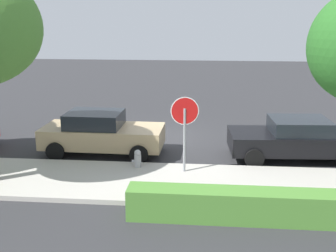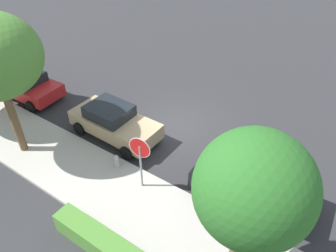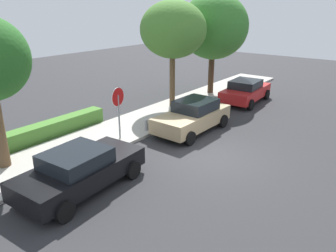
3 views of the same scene
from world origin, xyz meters
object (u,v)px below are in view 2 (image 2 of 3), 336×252
object	(u,v)px
stop_sign	(140,155)
fire_hydrant	(117,162)
parked_car_tan	(114,122)
parked_car_black	(254,185)
parked_car_red	(25,84)
street_tree_near_corner	(253,191)

from	to	relation	value
stop_sign	fire_hydrant	xyz separation A→B (m)	(1.50, -0.25, -1.37)
parked_car_tan	parked_car_black	distance (m)	6.79
stop_sign	parked_car_red	world-z (taller)	stop_sign
fire_hydrant	parked_car_tan	bearing A→B (deg)	-46.10
parked_car_tan	fire_hydrant	bearing A→B (deg)	133.90
parked_car_black	fire_hydrant	bearing A→B (deg)	17.92
parked_car_red	parked_car_black	bearing A→B (deg)	-179.06
parked_car_red	parked_car_tan	bearing A→B (deg)	-178.51
stop_sign	street_tree_near_corner	distance (m)	5.27
stop_sign	street_tree_near_corner	size ratio (longest dim) A/B	0.45
stop_sign	parked_car_tan	world-z (taller)	stop_sign
parked_car_black	fire_hydrant	xyz separation A→B (m)	(5.22, 1.69, -0.37)
parked_car_red	stop_sign	bearing A→B (deg)	169.56
stop_sign	street_tree_near_corner	world-z (taller)	street_tree_near_corner
stop_sign	parked_car_tan	size ratio (longest dim) A/B	0.58
parked_car_tan	stop_sign	bearing A→B (deg)	148.55
parked_car_red	street_tree_near_corner	distance (m)	14.60
parked_car_red	street_tree_near_corner	world-z (taller)	street_tree_near_corner
parked_car_tan	street_tree_near_corner	bearing A→B (deg)	156.55
parked_car_black	parked_car_red	size ratio (longest dim) A/B	1.05
parked_car_tan	parked_car_black	xyz separation A→B (m)	(-6.79, -0.05, -0.04)
stop_sign	parked_car_red	distance (m)	9.55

